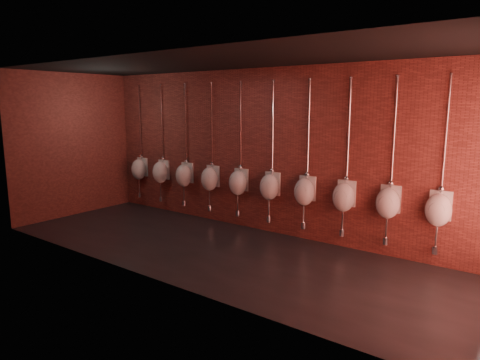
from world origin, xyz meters
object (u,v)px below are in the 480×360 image
Objects in this scene: urinal_3 at (210,178)px; urinal_8 at (388,202)px; urinal_2 at (184,175)px; urinal_6 at (305,191)px; urinal_0 at (139,169)px; urinal_1 at (161,172)px; urinal_5 at (270,186)px; urinal_4 at (238,182)px; urinal_7 at (344,196)px; urinal_9 at (439,209)px.

urinal_8 is at bearing 0.00° from urinal_3.
urinal_2 and urinal_8 have the same top height.
urinal_3 is 2.28m from urinal_6.
urinal_0 is 1.00× the size of urinal_8.
urinal_0 is at bearing 180.00° from urinal_2.
urinal_6 is at bearing 0.00° from urinal_1.
urinal_3 is 1.00× the size of urinal_6.
urinal_0 and urinal_8 have the same top height.
urinal_0 is 1.00× the size of urinal_6.
urinal_4 is at bearing 180.00° from urinal_5.
urinal_2 is 2.28m from urinal_5.
urinal_0 is 4.56m from urinal_6.
urinal_4 is at bearing 0.00° from urinal_3.
urinal_7 is at bearing 0.00° from urinal_3.
urinal_3 is 0.76m from urinal_4.
urinal_5 is (1.52, 0.00, 0.00)m from urinal_3.
urinal_8 is at bearing 0.00° from urinal_4.
urinal_5 is 2.28m from urinal_8.
urinal_6 is at bearing 0.00° from urinal_4.
urinal_4 is at bearing 180.00° from urinal_6.
urinal_5 is at bearing 0.00° from urinal_3.
urinal_7 and urinal_9 have the same top height.
urinal_2 is at bearing 0.00° from urinal_0.
urinal_9 is (5.32, 0.00, 0.00)m from urinal_2.
urinal_4 is 1.00× the size of urinal_7.
urinal_8 is at bearing 0.00° from urinal_0.
urinal_2 is at bearing 180.00° from urinal_3.
urinal_3 and urinal_5 have the same top height.
urinal_5 is (2.28, 0.00, 0.00)m from urinal_2.
urinal_5 and urinal_6 have the same top height.
urinal_9 is (4.56, 0.00, 0.00)m from urinal_3.
urinal_3 is 1.00× the size of urinal_7.
urinal_0 and urinal_7 have the same top height.
urinal_2 and urinal_4 have the same top height.
urinal_0 and urinal_9 have the same top height.
urinal_9 is (0.76, 0.00, 0.00)m from urinal_8.
urinal_1 and urinal_3 have the same top height.
urinal_8 is (1.52, 0.00, 0.00)m from urinal_6.
urinal_0 and urinal_6 have the same top height.
urinal_0 is at bearing 180.00° from urinal_4.
urinal_2 is 4.56m from urinal_8.
urinal_6 is (0.76, 0.00, 0.00)m from urinal_5.
urinal_0 is 1.00× the size of urinal_9.
urinal_6 is at bearing 180.00° from urinal_8.
urinal_6 and urinal_7 have the same top height.
urinal_3 is at bearing 0.00° from urinal_1.
urinal_4 is 1.00× the size of urinal_9.
urinal_0 is 3.04m from urinal_4.
urinal_4 is 1.00× the size of urinal_5.
urinal_3 is at bearing 0.00° from urinal_0.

